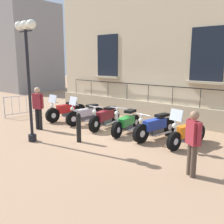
# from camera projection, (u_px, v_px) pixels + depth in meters

# --- Properties ---
(ground_plane) EXTENTS (60.00, 60.00, 0.00)m
(ground_plane) POSITION_uv_depth(u_px,v_px,m) (116.00, 130.00, 10.36)
(ground_plane) COLOR #9E7A5B
(building_facade) EXTENTS (0.82, 11.73, 7.77)m
(building_facade) POSITION_uv_depth(u_px,v_px,m) (154.00, 39.00, 11.73)
(building_facade) COLOR #C6B28E
(building_facade) RESTS_ON ground_plane
(motorcycle_red) EXTENTS (2.21, 0.67, 1.27)m
(motorcycle_red) POSITION_uv_depth(u_px,v_px,m) (66.00, 111.00, 12.10)
(motorcycle_red) COLOR black
(motorcycle_red) RESTS_ON ground_plane
(motorcycle_silver) EXTENTS (2.02, 0.72, 1.28)m
(motorcycle_silver) POSITION_uv_depth(u_px,v_px,m) (86.00, 114.00, 11.34)
(motorcycle_silver) COLOR black
(motorcycle_silver) RESTS_ON ground_plane
(motorcycle_maroon) EXTENTS (2.16, 0.65, 1.03)m
(motorcycle_maroon) POSITION_uv_depth(u_px,v_px,m) (105.00, 118.00, 10.65)
(motorcycle_maroon) COLOR black
(motorcycle_maroon) RESTS_ON ground_plane
(motorcycle_green) EXTENTS (2.03, 0.72, 1.12)m
(motorcycle_green) POSITION_uv_depth(u_px,v_px,m) (126.00, 123.00, 9.88)
(motorcycle_green) COLOR black
(motorcycle_green) RESTS_ON ground_plane
(motorcycle_blue) EXTENTS (2.13, 0.78, 0.99)m
(motorcycle_blue) POSITION_uv_depth(u_px,v_px,m) (155.00, 127.00, 9.19)
(motorcycle_blue) COLOR black
(motorcycle_blue) RESTS_ON ground_plane
(motorcycle_orange) EXTENTS (2.02, 0.64, 1.31)m
(motorcycle_orange) POSITION_uv_depth(u_px,v_px,m) (187.00, 134.00, 8.43)
(motorcycle_orange) COLOR black
(motorcycle_orange) RESTS_ON ground_plane
(lamppost) EXTENTS (0.29, 0.99, 4.05)m
(lamppost) POSITION_uv_depth(u_px,v_px,m) (27.00, 60.00, 8.45)
(lamppost) COLOR black
(lamppost) RESTS_ON ground_plane
(crowd_barrier) EXTENTS (1.91, 0.32, 1.05)m
(crowd_barrier) POSITION_uv_depth(u_px,v_px,m) (23.00, 105.00, 13.01)
(crowd_barrier) COLOR #B7B7BF
(crowd_barrier) RESTS_ON ground_plane
(bollard) EXTENTS (0.16, 0.16, 1.03)m
(bollard) POSITION_uv_depth(u_px,v_px,m) (79.00, 127.00, 8.83)
(bollard) COLOR black
(bollard) RESTS_ON ground_plane
(pedestrian_standing) EXTENTS (0.39, 0.45, 1.64)m
(pedestrian_standing) POSITION_uv_depth(u_px,v_px,m) (193.00, 140.00, 6.14)
(pedestrian_standing) COLOR #47382D
(pedestrian_standing) RESTS_ON ground_plane
(pedestrian_walking) EXTENTS (0.33, 0.50, 1.73)m
(pedestrian_walking) POSITION_uv_depth(u_px,v_px,m) (38.00, 106.00, 10.33)
(pedestrian_walking) COLOR black
(pedestrian_walking) RESTS_ON ground_plane
(distant_building) EXTENTS (4.92, 5.13, 7.72)m
(distant_building) POSITION_uv_depth(u_px,v_px,m) (25.00, 48.00, 23.65)
(distant_building) COLOR gray
(distant_building) RESTS_ON ground_plane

